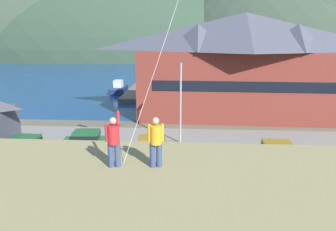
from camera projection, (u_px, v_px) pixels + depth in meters
The scene contains 19 objects.
ground_plane at pixel (143, 199), 20.27m from camera, with size 600.00×600.00×0.00m, color #66604C.
parking_lot_pad at pixel (152, 166), 25.09m from camera, with size 40.00×20.00×0.10m, color gray.
bay_water at pixel (178, 75), 78.28m from camera, with size 360.00×84.00×0.03m, color navy.
far_hill_west_ridge at pixel (3, 57), 136.75m from camera, with size 133.44×58.96×87.31m, color #3D4C38.
far_hill_east_peak at pixel (92, 56), 138.92m from camera, with size 140.11×71.31×65.04m, color #334733.
far_hill_center_saddle at pixel (287, 57), 133.30m from camera, with size 101.71×72.22×66.68m, color #3D4C38.
far_hill_far_shoulder at pixel (318, 57), 134.41m from camera, with size 106.89×72.81×85.94m, color #42513D.
harbor_lodge at pixel (244, 63), 38.78m from camera, with size 25.85×11.00×12.14m.
wharf_dock at pixel (137, 92), 54.06m from camera, with size 3.20×14.90×0.70m.
moored_boat_wharfside at pixel (119, 88), 55.49m from camera, with size 1.99×6.09×2.16m.
moored_boat_outer_mooring at pixel (156, 93), 51.76m from camera, with size 2.22×6.40×2.16m.
parked_car_back_row_left at pixel (27, 147), 26.32m from camera, with size 4.28×2.21×1.82m.
parked_car_lone_by_shed at pixel (153, 148), 26.14m from camera, with size 4.34×2.35×1.82m.
parked_car_corner_spot at pixel (276, 153), 25.04m from camera, with size 4.21×2.08×1.82m.
parked_car_front_row_red at pixel (253, 183), 20.00m from camera, with size 4.27×2.19×1.82m.
parked_car_mid_row_far at pixel (88, 141), 27.78m from camera, with size 4.35×2.35×1.82m.
parking_light_pole at pixel (181, 98), 29.29m from camera, with size 0.24×0.78×7.27m.
person_kite_flyer at pixel (114, 140), 11.01m from camera, with size 0.52×0.70×1.86m.
person_companion at pixel (156, 141), 11.01m from camera, with size 0.54×0.40×1.74m.
Camera 1 is at (2.75, -18.23, 9.98)m, focal length 35.24 mm.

